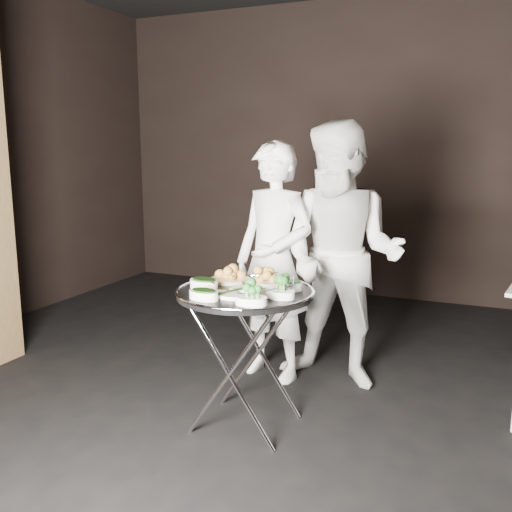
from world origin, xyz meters
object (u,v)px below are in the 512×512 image
at_px(serving_tray, 245,292).
at_px(waiter_left, 274,262).
at_px(waiter_right, 341,256).
at_px(tray_stand, 245,353).

height_order(serving_tray, waiter_left, waiter_left).
height_order(serving_tray, waiter_right, waiter_right).
distance_m(tray_stand, waiter_right, 0.96).
bearing_deg(waiter_left, serving_tray, -66.28).
xyz_separation_m(tray_stand, serving_tray, (0.00, 0.00, 0.34)).
bearing_deg(waiter_right, serving_tray, -106.72).
xyz_separation_m(serving_tray, waiter_right, (0.32, 0.79, 0.08)).
bearing_deg(tray_stand, waiter_right, 68.09).
height_order(tray_stand, serving_tray, serving_tray).
relative_size(serving_tray, waiter_left, 0.47).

